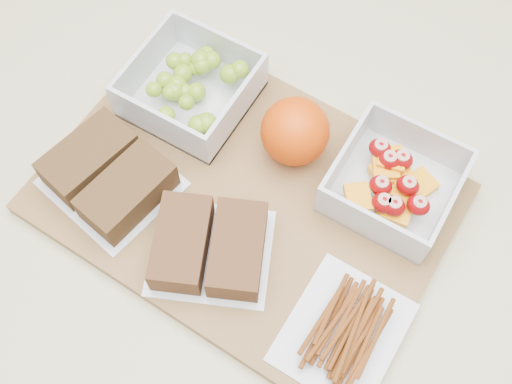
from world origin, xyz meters
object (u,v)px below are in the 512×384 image
sandwich_bag_center (210,247)px  pretzel_bag (345,329)px  grape_container (193,87)px  orange (295,131)px  cutting_board (246,199)px  sandwich_bag_left (108,175)px  fruit_container (393,184)px

sandwich_bag_center → pretzel_bag: (0.16, -0.00, -0.00)m
grape_container → sandwich_bag_center: 0.19m
orange → cutting_board: bearing=-101.8°
sandwich_bag_left → grape_container: bearing=83.2°
sandwich_bag_left → orange: bearing=43.0°
cutting_board → orange: size_ratio=5.60×
orange → sandwich_bag_center: orange is taller
grape_container → cutting_board: bearing=-33.5°
fruit_container → pretzel_bag: 0.16m
cutting_board → orange: orange is taller
fruit_container → sandwich_bag_center: bearing=-129.2°
cutting_board → sandwich_bag_center: sandwich_bag_center is taller
cutting_board → sandwich_bag_center: (0.00, -0.08, 0.03)m
sandwich_bag_left → sandwich_bag_center: (0.14, -0.01, -0.00)m
pretzel_bag → sandwich_bag_left: bearing=176.6°
sandwich_bag_left → sandwich_bag_center: sandwich_bag_left is taller
cutting_board → orange: bearing=80.3°
orange → sandwich_bag_left: size_ratio=0.50×
cutting_board → orange: (0.02, 0.08, 0.05)m
orange → sandwich_bag_left: 0.20m
sandwich_bag_center → pretzel_bag: size_ratio=1.21×
fruit_container → orange: size_ratio=1.65×
sandwich_bag_left → pretzel_bag: sandwich_bag_left is taller
cutting_board → fruit_container: fruit_container is taller
fruit_container → sandwich_bag_left: size_ratio=0.82×
sandwich_bag_center → grape_container: bearing=128.1°
cutting_board → fruit_container: 0.16m
fruit_container → pretzel_bag: size_ratio=0.95×
pretzel_bag → grape_container: bearing=150.4°
sandwich_bag_left → fruit_container: bearing=28.7°
grape_container → pretzel_bag: 0.32m
cutting_board → pretzel_bag: (0.16, -0.08, 0.02)m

